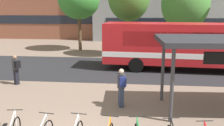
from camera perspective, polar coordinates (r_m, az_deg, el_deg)
The scene contains 6 objects.
bus_lane_asphalt at distance 17.55m, azimuth -1.30°, elevation -1.18°, with size 80.00×7.20×0.01m, color #232326.
city_bus at distance 17.50m, azimuth 18.01°, elevation 4.07°, with size 12.15×3.27×3.20m.
commuter_black_pack_0 at distance 14.66m, azimuth -21.42°, elevation -1.04°, with size 0.60×0.56×1.67m.
commuter_navy_pack_1 at distance 10.56m, azimuth 2.19°, elevation -5.21°, with size 0.45×0.59×1.71m.
street_tree_2 at distance 25.60m, azimuth 16.66°, elevation 13.05°, with size 4.64×4.64×7.21m.
street_tree_3 at distance 24.72m, azimuth -7.71°, elevation 14.41°, with size 4.03×4.03×6.91m.
Camera 1 is at (2.05, -6.37, 4.27)m, focal length 39.36 mm.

